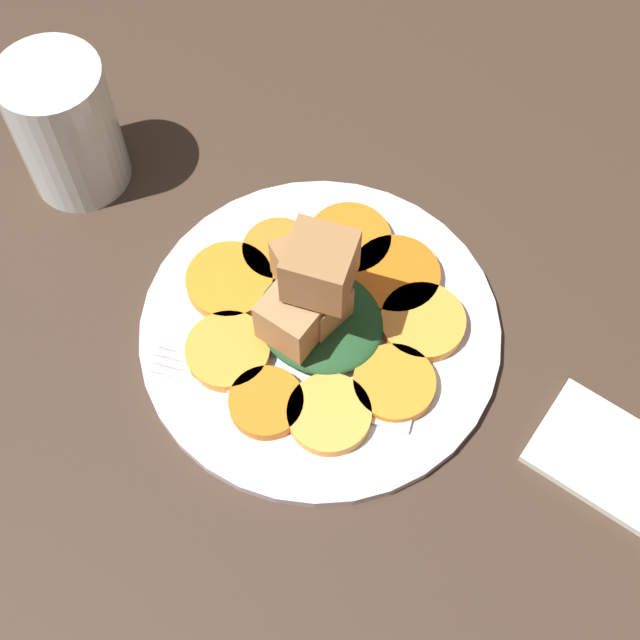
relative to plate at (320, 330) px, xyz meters
The scene contains 15 objects.
table_slab 1.52cm from the plate, ahead, with size 120.00×120.00×2.00cm, color #38281E.
plate is the anchor object (origin of this frame).
carrot_slice_0 7.96cm from the plate, behind, with size 6.74×6.74×1.08cm, color orange.
carrot_slice_1 7.31cm from the plate, 125.49° to the right, with size 6.30×6.30×1.08cm, color orange.
carrot_slice_2 7.65cm from the plate, 85.33° to the right, with size 5.44×5.44×1.08cm, color orange.
carrot_slice_3 7.51cm from the plate, 49.54° to the right, with size 6.09×6.09×1.08cm, color #F99539.
carrot_slice_4 7.44cm from the plate, ahead, with size 6.02×6.02×1.08cm, color orange.
carrot_slice_5 7.82cm from the plate, 35.86° to the left, with size 6.44×6.44×1.08cm, color orange.
carrot_slice_6 7.25cm from the plate, 70.65° to the left, with size 6.93×6.93×1.08cm, color #D45F12.
carrot_slice_7 7.84cm from the plate, 108.17° to the left, with size 6.66×6.66×1.08cm, color orange.
carrot_slice_8 7.27cm from the plate, 152.35° to the left, with size 5.70×5.70×1.08cm, color orange.
center_pile 4.72cm from the plate, 120.33° to the right, with size 9.80×8.82×10.89cm.
fork 6.35cm from the plate, 87.61° to the right, with size 19.09×7.97×0.40cm.
water_glass 25.82cm from the plate, behind, with size 8.19×8.19×11.95cm.
napkin 23.94cm from the plate, ahead, with size 12.41×7.45×0.80cm.
Camera 1 is at (18.18, -25.58, 62.84)cm, focal length 50.00 mm.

